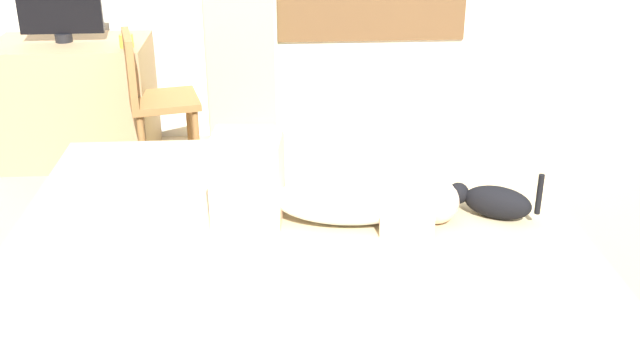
% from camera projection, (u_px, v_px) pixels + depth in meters
% --- Properties ---
extents(bed, '(2.20, 1.93, 0.48)m').
position_uv_depth(bed, '(298.00, 282.00, 2.92)').
color(bed, '#38383D').
rests_on(bed, ground).
extents(person_lying, '(0.94, 0.34, 0.34)m').
position_uv_depth(person_lying, '(322.00, 193.00, 2.83)').
color(person_lying, silver).
rests_on(person_lying, bed).
extents(cat, '(0.33, 0.22, 0.21)m').
position_uv_depth(cat, '(493.00, 201.00, 2.87)').
color(cat, black).
rests_on(cat, bed).
extents(desk, '(0.90, 0.56, 0.74)m').
position_uv_depth(desk, '(77.00, 101.00, 4.54)').
color(desk, '#997A56').
rests_on(desk, ground).
extents(tv_monitor, '(0.48, 0.10, 0.35)m').
position_uv_depth(tv_monitor, '(60.00, 11.00, 4.32)').
color(tv_monitor, black).
rests_on(tv_monitor, desk).
extents(cup, '(0.08, 0.08, 0.08)m').
position_uv_depth(cup, '(126.00, 41.00, 4.26)').
color(cup, gold).
rests_on(cup, desk).
extents(chair_by_desk, '(0.46, 0.46, 0.86)m').
position_uv_depth(chair_by_desk, '(151.00, 94.00, 4.23)').
color(chair_by_desk, brown).
rests_on(chair_by_desk, ground).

